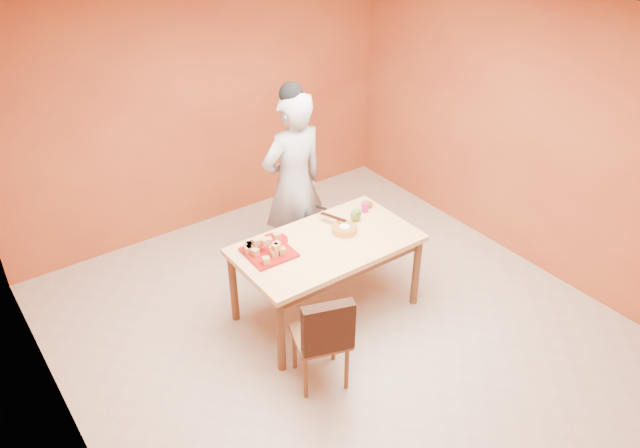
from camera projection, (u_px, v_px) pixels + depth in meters
floor at (345, 336)px, 5.53m from camera, size 5.00×5.00×0.00m
ceiling at (354, 27)px, 4.10m from camera, size 5.00×5.00×0.00m
wall_back at (203, 107)px, 6.54m from camera, size 4.50×0.00×4.50m
wall_left at (51, 315)px, 3.70m from camera, size 0.00×5.00×5.00m
wall_right at (535, 135)px, 5.93m from camera, size 0.00×5.00×5.00m
dining_table at (327, 251)px, 5.48m from camera, size 1.60×0.90×0.76m
dining_chair at (322, 335)px, 4.84m from camera, size 0.54×0.60×0.91m
pastry_pile at (269, 246)px, 5.24m from camera, size 0.35×0.35×0.11m
person at (294, 185)px, 5.95m from camera, size 0.70×0.47×1.87m
pastry_platter at (269, 252)px, 5.28m from camera, size 0.39×0.39×0.02m
red_dinner_plate at (275, 240)px, 5.44m from camera, size 0.27×0.27×0.01m
white_cake_plate at (344, 232)px, 5.55m from camera, size 0.25×0.25×0.01m
sponge_cake at (344, 229)px, 5.54m from camera, size 0.29×0.29×0.05m
cake_server at (333, 217)px, 5.65m from camera, size 0.14×0.27×0.01m
egg_ornament at (356, 215)px, 5.70m from camera, size 0.13×0.12×0.13m
magenta_glass at (365, 207)px, 5.85m from camera, size 0.08×0.08×0.09m
checker_tin at (367, 205)px, 5.95m from camera, size 0.11×0.11×0.03m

